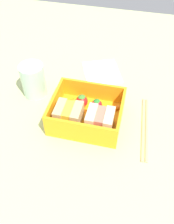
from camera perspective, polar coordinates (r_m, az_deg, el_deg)
ground_plane at (r=60.88cm, az=-0.00°, el=-2.36°), size 120.00×120.00×2.00cm
bento_tray at (r=59.67cm, az=-0.00°, el=-1.37°), size 16.17×13.74×1.20cm
bento_rim at (r=57.42cm, az=-0.00°, el=0.64°), size 16.17×13.74×4.89cm
sandwich_left at (r=55.19cm, az=2.99°, el=-1.96°), size 5.86×5.37×4.90cm
sandwich_center_left at (r=56.36cm, az=-4.19°, el=-0.68°), size 5.86×5.37×4.90cm
carrot_stick_left at (r=60.39cm, az=5.31°, el=0.77°), size 4.59×3.16×1.15cm
strawberry_far_left at (r=60.02cm, az=2.23°, el=1.77°), size 2.58×2.58×3.18cm
strawberry_left at (r=60.60cm, az=-1.20°, el=2.59°), size 2.92×2.92×3.52cm
carrot_stick_far_left at (r=61.43cm, az=-4.51°, el=2.02°), size 3.98×3.47×1.39cm
chopstick_pair at (r=59.71cm, az=13.09°, el=-3.38°), size 2.74×18.87×0.70cm
drinking_glass at (r=65.10cm, az=-12.16°, el=7.07°), size 6.06×6.06×8.85cm
folded_napkin at (r=73.26cm, az=3.68°, el=9.09°), size 13.59×14.24×0.40cm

